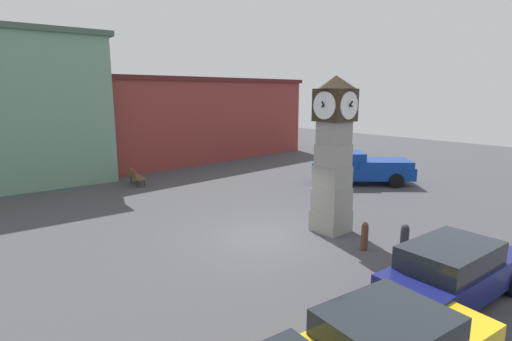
% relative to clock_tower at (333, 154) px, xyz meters
% --- Properties ---
extents(ground_plane, '(67.98, 67.98, 0.00)m').
position_rel_clock_tower_xyz_m(ground_plane, '(-2.39, 1.13, -2.95)').
color(ground_plane, '#424247').
extents(clock_tower, '(1.58, 1.53, 5.78)m').
position_rel_clock_tower_xyz_m(clock_tower, '(0.00, 0.00, 0.00)').
color(clock_tower, gray).
rests_on(clock_tower, ground_plane).
extents(bollard_near_tower, '(0.23, 0.23, 0.97)m').
position_rel_clock_tower_xyz_m(bollard_near_tower, '(-0.66, -1.94, -2.46)').
color(bollard_near_tower, brown).
rests_on(bollard_near_tower, ground_plane).
extents(bollard_mid_row, '(0.27, 0.27, 1.06)m').
position_rel_clock_tower_xyz_m(bollard_mid_row, '(-0.08, -3.04, -2.42)').
color(bollard_mid_row, '#333338').
rests_on(bollard_mid_row, ground_plane).
extents(car_by_building, '(4.67, 2.09, 1.57)m').
position_rel_clock_tower_xyz_m(car_by_building, '(-1.80, -5.29, -2.15)').
color(car_by_building, navy).
rests_on(car_by_building, ground_plane).
extents(pickup_truck, '(5.39, 5.19, 1.85)m').
position_rel_clock_tower_xyz_m(pickup_truck, '(7.62, 3.84, -2.02)').
color(pickup_truck, navy).
rests_on(pickup_truck, ground_plane).
extents(bench, '(0.79, 1.67, 0.90)m').
position_rel_clock_tower_xyz_m(bench, '(-2.29, 12.08, -2.43)').
color(bench, brown).
rests_on(bench, ground_plane).
extents(storefront_low_left, '(18.70, 8.69, 6.23)m').
position_rel_clock_tower_xyz_m(storefront_low_left, '(5.67, 18.79, 0.17)').
color(storefront_low_left, maroon).
rests_on(storefront_low_left, ground_plane).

